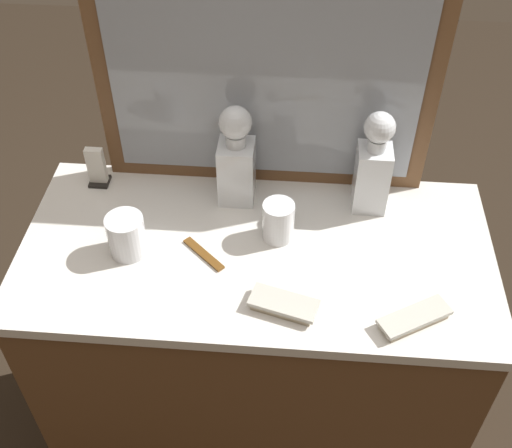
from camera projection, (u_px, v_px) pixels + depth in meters
name	position (u px, v px, depth m)	size (l,w,h in m)	color
ground_plane	(256.00, 428.00, 2.11)	(6.00, 6.00, 0.00)	#2D2319
dresser	(256.00, 353.00, 1.80)	(1.12, 0.56, 0.87)	brown
dresser_mirror	(265.00, 82.00, 1.48)	(0.81, 0.03, 0.58)	brown
crystal_decanter_far_left	(236.00, 164.00, 1.56)	(0.09, 0.09, 0.27)	white
crystal_decanter_right	(373.00, 171.00, 1.53)	(0.08, 0.08, 0.28)	white
crystal_tumbler_left	(127.00, 237.00, 1.46)	(0.09, 0.09, 0.10)	white
crystal_tumbler_front	(278.00, 222.00, 1.50)	(0.08, 0.08, 0.10)	white
silver_brush_far_right	(284.00, 305.00, 1.36)	(0.16, 0.10, 0.02)	#B7A88C
silver_brush_center	(414.00, 319.00, 1.34)	(0.17, 0.13, 0.02)	#B7A88C
tortoiseshell_comb	(204.00, 254.00, 1.48)	(0.11, 0.10, 0.01)	brown
napkin_holder	(97.00, 169.00, 1.64)	(0.05, 0.05, 0.11)	black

